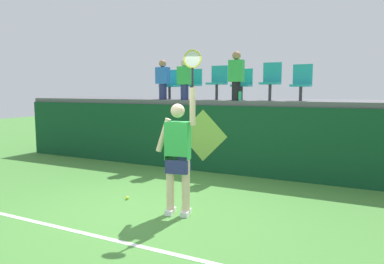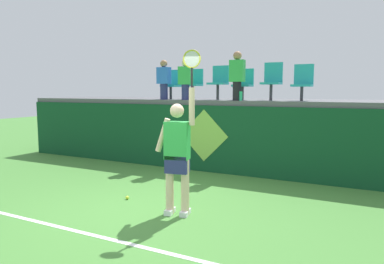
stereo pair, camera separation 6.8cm
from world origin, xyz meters
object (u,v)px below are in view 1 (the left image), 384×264
(water_bottle, at_px, (240,96))
(stadium_chair_3, at_px, (242,83))
(tennis_player, at_px, (178,153))
(stadium_chair_4, at_px, (271,80))
(stadium_chair_0, at_px, (171,83))
(spectator_1, at_px, (163,79))
(stadium_chair_5, at_px, (302,81))
(spectator_2, at_px, (236,75))
(stadium_chair_2, at_px, (218,81))
(tennis_ball, at_px, (127,198))
(spectator_0, at_px, (184,79))
(stadium_chair_1, at_px, (192,82))

(water_bottle, height_order, stadium_chair_3, stadium_chair_3)
(tennis_player, relative_size, water_bottle, 12.07)
(water_bottle, relative_size, stadium_chair_4, 0.24)
(stadium_chair_0, xyz_separation_m, spectator_1, (0.00, -0.42, 0.10))
(stadium_chair_5, height_order, spectator_2, spectator_2)
(water_bottle, height_order, stadium_chair_2, stadium_chair_2)
(tennis_ball, distance_m, stadium_chair_4, 4.40)
(stadium_chair_4, relative_size, spectator_0, 0.88)
(stadium_chair_4, bearing_deg, tennis_ball, -117.38)
(stadium_chair_0, xyz_separation_m, spectator_0, (0.66, -0.46, 0.10))
(stadium_chair_5, bearing_deg, spectator_1, -172.92)
(tennis_ball, relative_size, stadium_chair_5, 0.08)
(water_bottle, bearing_deg, stadium_chair_2, 146.27)
(spectator_0, bearing_deg, spectator_1, 177.20)
(spectator_2, bearing_deg, stadium_chair_5, 18.48)
(stadium_chair_0, distance_m, stadium_chair_3, 2.04)
(stadium_chair_3, distance_m, spectator_2, 0.50)
(stadium_chair_5, bearing_deg, tennis_ball, -126.04)
(tennis_player, height_order, stadium_chair_1, tennis_player)
(stadium_chair_5, xyz_separation_m, spectator_2, (-1.42, -0.47, 0.16))
(spectator_1, bearing_deg, tennis_player, -55.41)
(stadium_chair_3, bearing_deg, stadium_chair_2, 179.69)
(stadium_chair_3, distance_m, spectator_1, 2.09)
(stadium_chair_4, bearing_deg, water_bottle, -138.89)
(stadium_chair_0, bearing_deg, spectator_1, -90.00)
(tennis_ball, xyz_separation_m, spectator_1, (-1.00, 2.95, 2.25))
(stadium_chair_2, height_order, stadium_chair_5, stadium_chair_2)
(water_bottle, relative_size, stadium_chair_5, 0.26)
(stadium_chair_4, bearing_deg, stadium_chair_1, -179.80)
(stadium_chair_2, height_order, stadium_chair_4, stadium_chair_4)
(tennis_player, distance_m, water_bottle, 3.24)
(tennis_player, xyz_separation_m, stadium_chair_3, (-0.17, 3.63, 1.17))
(stadium_chair_5, bearing_deg, tennis_player, -108.87)
(tennis_ball, distance_m, spectator_0, 3.70)
(tennis_ball, bearing_deg, stadium_chair_1, 95.80)
(stadium_chair_1, bearing_deg, stadium_chair_4, 0.20)
(stadium_chair_0, distance_m, stadium_chair_5, 3.46)
(stadium_chair_3, relative_size, stadium_chair_5, 0.92)
(water_bottle, xyz_separation_m, stadium_chair_5, (1.30, 0.52, 0.34))
(stadium_chair_4, xyz_separation_m, spectator_1, (-2.75, -0.43, 0.04))
(water_bottle, relative_size, spectator_0, 0.21)
(stadium_chair_0, height_order, stadium_chair_1, stadium_chair_1)
(tennis_player, xyz_separation_m, stadium_chair_2, (-0.83, 3.64, 1.23))
(tennis_ball, height_order, stadium_chair_2, stadium_chair_2)
(stadium_chair_1, relative_size, stadium_chair_5, 0.96)
(tennis_player, distance_m, tennis_ball, 1.58)
(tennis_ball, distance_m, spectator_1, 3.84)
(water_bottle, distance_m, stadium_chair_2, 1.00)
(stadium_chair_4, relative_size, spectator_1, 0.88)
(tennis_player, xyz_separation_m, spectator_0, (-1.56, 3.18, 1.27))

